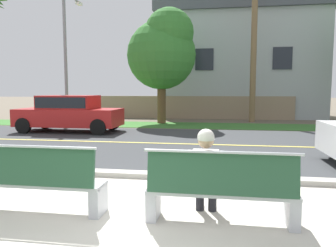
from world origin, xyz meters
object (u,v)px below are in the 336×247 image
at_px(bench_left, 36,182).
at_px(car_red_near, 69,112).
at_px(bench_right, 221,191).
at_px(seated_person_white, 206,170).
at_px(shade_tree_far_left, 163,50).
at_px(streetlamp, 67,48).

distance_m(bench_left, car_red_near, 9.39).
xyz_separation_m(bench_right, seated_person_white, (-0.20, 0.17, 0.21)).
xyz_separation_m(bench_right, car_red_near, (-6.29, 8.62, 0.39)).
distance_m(car_red_near, shade_tree_far_left, 6.02).
height_order(bench_right, car_red_near, car_red_near).
bearing_deg(bench_left, bench_right, 0.00).
xyz_separation_m(bench_right, shade_tree_far_left, (-2.93, 12.62, 3.39)).
xyz_separation_m(bench_right, streetlamp, (-7.77, 11.61, 3.45)).
height_order(car_red_near, streetlamp, streetlamp).
height_order(bench_right, streetlamp, streetlamp).
distance_m(bench_right, streetlamp, 14.39).
xyz_separation_m(bench_left, bench_right, (2.59, 0.00, 0.00)).
height_order(bench_left, shade_tree_far_left, shade_tree_far_left).
bearing_deg(car_red_near, streetlamp, 116.36).
bearing_deg(seated_person_white, car_red_near, 125.78).
bearing_deg(shade_tree_far_left, bench_left, -88.46).
relative_size(seated_person_white, car_red_near, 0.29).
height_order(bench_left, car_red_near, car_red_near).
bearing_deg(car_red_near, seated_person_white, -54.22).
bearing_deg(seated_person_white, streetlamp, 123.50).
bearing_deg(streetlamp, bench_right, -56.20).
relative_size(seated_person_white, shade_tree_far_left, 0.21).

